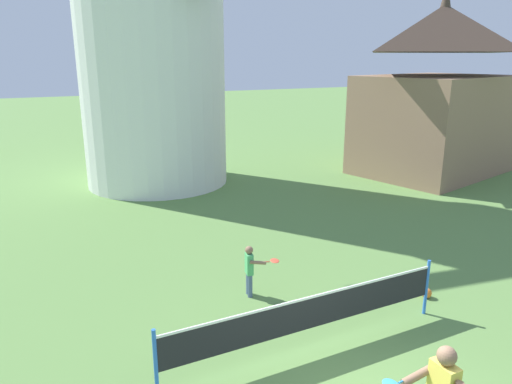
{
  "coord_description": "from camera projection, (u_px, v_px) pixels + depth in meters",
  "views": [
    {
      "loc": [
        -3.69,
        -4.27,
        4.72
      ],
      "look_at": [
        0.22,
        3.54,
        2.24
      ],
      "focal_mm": 33.37,
      "sensor_mm": 36.0,
      "label": 1
    }
  ],
  "objects": [
    {
      "name": "tennis_net",
      "position": [
        311.0,
        313.0,
        7.79
      ],
      "size": [
        5.24,
        0.06,
        1.1
      ],
      "color": "blue",
      "rests_on": "ground_plane"
    },
    {
      "name": "player_far",
      "position": [
        251.0,
        268.0,
        9.62
      ],
      "size": [
        0.66,
        0.56,
        1.08
      ],
      "color": "slate",
      "rests_on": "ground_plane"
    },
    {
      "name": "stray_ball",
      "position": [
        426.0,
        293.0,
        9.66
      ],
      "size": [
        0.21,
        0.21,
        0.21
      ],
      "primitive_type": "sphere",
      "color": "orange",
      "rests_on": "ground_plane"
    },
    {
      "name": "chapel",
      "position": [
        437.0,
        94.0,
        19.39
      ],
      "size": [
        7.2,
        5.96,
        7.6
      ],
      "color": "#937056",
      "rests_on": "ground_plane"
    }
  ]
}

